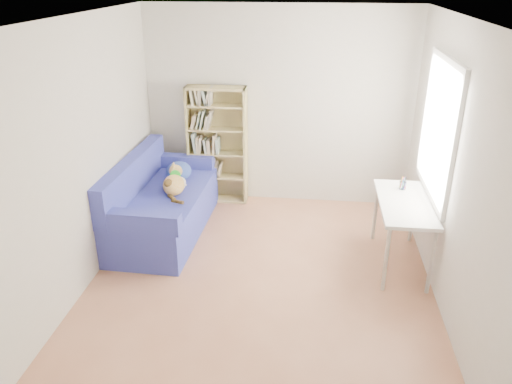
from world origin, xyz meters
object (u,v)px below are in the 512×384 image
bookshelf (218,150)px  pen_cup (403,185)px  desk (404,208)px  sofa (161,205)px

bookshelf → pen_cup: size_ratio=10.94×
desk → pen_cup: bearing=87.2°
pen_cup → desk: bearing=-92.8°
bookshelf → pen_cup: bearing=-25.6°
bookshelf → pen_cup: (2.28, -1.09, 0.07)m
sofa → pen_cup: (2.80, -0.10, 0.45)m
sofa → desk: sofa is taller
desk → pen_cup: size_ratio=8.00×
sofa → bookshelf: bearing=64.3°
sofa → pen_cup: size_ratio=13.29×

